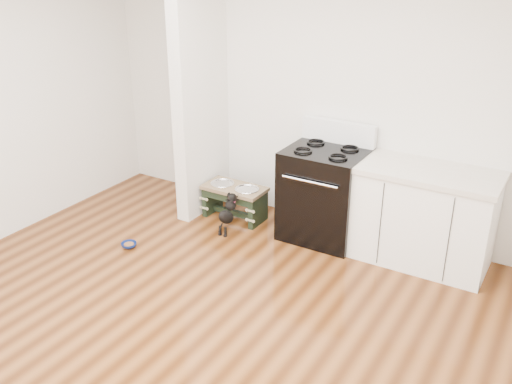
# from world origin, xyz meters

# --- Properties ---
(ground) EXTENTS (5.00, 5.00, 0.00)m
(ground) POSITION_xyz_m (0.00, 0.00, 0.00)
(ground) COLOR #43200B
(ground) RESTS_ON ground
(room_shell) EXTENTS (5.00, 5.00, 5.00)m
(room_shell) POSITION_xyz_m (0.00, 0.00, 1.62)
(room_shell) COLOR silver
(room_shell) RESTS_ON ground
(partition_wall) EXTENTS (0.15, 0.80, 2.70)m
(partition_wall) POSITION_xyz_m (-1.18, 2.10, 1.35)
(partition_wall) COLOR silver
(partition_wall) RESTS_ON ground
(oven_range) EXTENTS (0.76, 0.69, 1.14)m
(oven_range) POSITION_xyz_m (0.25, 2.16, 0.48)
(oven_range) COLOR black
(oven_range) RESTS_ON ground
(cabinet_run) EXTENTS (1.24, 0.64, 0.91)m
(cabinet_run) POSITION_xyz_m (1.23, 2.18, 0.45)
(cabinet_run) COLOR white
(cabinet_run) RESTS_ON ground
(dog_feeder) EXTENTS (0.67, 0.36, 0.38)m
(dog_feeder) POSITION_xyz_m (-0.74, 2.04, 0.26)
(dog_feeder) COLOR black
(dog_feeder) RESTS_ON ground
(puppy) EXTENTS (0.12, 0.34, 0.41)m
(puppy) POSITION_xyz_m (-0.62, 1.74, 0.22)
(puppy) COLOR black
(puppy) RESTS_ON ground
(floor_bowl) EXTENTS (0.17, 0.17, 0.05)m
(floor_bowl) POSITION_xyz_m (-1.27, 0.96, 0.02)
(floor_bowl) COLOR navy
(floor_bowl) RESTS_ON ground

